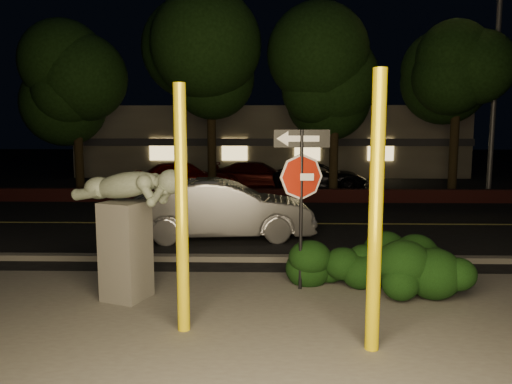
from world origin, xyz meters
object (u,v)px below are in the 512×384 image
yellow_pole_left (182,211)px  silver_sedan (223,209)px  sculpture (127,219)px  signpost (301,177)px  parked_car_red (184,176)px  streetlight (491,45)px  parked_car_dark (320,177)px  yellow_pole_right (376,214)px  parked_car_darkred (258,175)px

yellow_pole_left → silver_sedan: (0.03, 5.86, -0.96)m
silver_sedan → sculpture: bearing=159.8°
signpost → parked_car_red: signpost is taller
yellow_pole_left → streetlight: streetlight is taller
silver_sedan → parked_car_red: silver_sedan is taller
yellow_pole_left → sculpture: (-1.12, 1.25, -0.36)m
sculpture → parked_car_dark: bearing=93.8°
sculpture → parked_car_dark: (4.66, 14.63, -0.77)m
yellow_pole_right → streetlight: 16.63m
yellow_pole_left → streetlight: bearing=54.0°
streetlight → parked_car_darkred: size_ratio=2.38×
sculpture → parked_car_red: bearing=117.2°
parked_car_darkred → sculpture: bearing=175.1°
yellow_pole_right → silver_sedan: 6.95m
signpost → yellow_pole_left: bearing=-133.9°
signpost → parked_car_darkred: bearing=94.0°
signpost → parked_car_red: bearing=108.1°
streetlight → parked_car_dark: size_ratio=2.38×
yellow_pole_right → sculpture: bearing=153.6°
streetlight → signpost: bearing=-118.2°
signpost → sculpture: 3.00m
streetlight → silver_sedan: streetlight is taller
yellow_pole_left → silver_sedan: bearing=89.7°
parked_car_dark → signpost: bearing=178.2°
parked_car_darkred → parked_car_dark: (2.80, -0.26, -0.03)m
sculpture → parked_car_red: 13.53m
yellow_pole_left → parked_car_dark: 16.32m
yellow_pole_right → parked_car_red: yellow_pole_right is taller
signpost → parked_car_dark: 14.25m
streetlight → yellow_pole_right: bearing=-111.1°
yellow_pole_left → parked_car_darkred: size_ratio=0.80×
yellow_pole_right → parked_car_darkred: 16.83m
yellow_pole_left → yellow_pole_right: size_ratio=0.97×
streetlight → sculpture: bearing=-125.3°
sculpture → parked_car_dark: 15.38m
yellow_pole_right → parked_car_red: size_ratio=0.85×
yellow_pole_right → parked_car_dark: yellow_pole_right is taller
yellow_pole_right → parked_car_red: 16.09m
streetlight → silver_sedan: (-9.93, -7.84, -5.29)m
yellow_pole_left → yellow_pole_right: (2.52, -0.56, 0.06)m
yellow_pole_left → parked_car_darkred: bearing=87.4°
streetlight → parked_car_red: (-12.42, 1.01, -5.34)m
parked_car_red → yellow_pole_right: bearing=-175.0°
signpost → sculpture: size_ratio=1.27×
sculpture → parked_car_dark: size_ratio=0.52×
streetlight → yellow_pole_left: bearing=-119.6°
parked_car_red → parked_car_darkred: (3.20, 1.44, -0.09)m
parked_car_darkred → parked_car_dark: parked_car_darkred is taller
signpost → parked_car_red: size_ratio=0.67×
sculpture → streetlight: 17.31m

